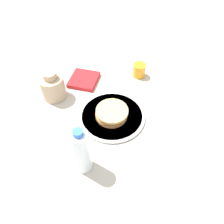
% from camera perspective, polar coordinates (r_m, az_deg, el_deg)
% --- Properties ---
extents(ground_plane, '(4.00, 4.00, 0.00)m').
position_cam_1_polar(ground_plane, '(0.93, -1.32, -1.20)').
color(ground_plane, '#BCB7AD').
extents(plate, '(0.28, 0.28, 0.01)m').
position_cam_1_polar(plate, '(0.92, 0.00, -1.06)').
color(plate, white).
rests_on(plate, ground_plane).
extents(pancake_stack, '(0.14, 0.14, 0.04)m').
position_cam_1_polar(pancake_stack, '(0.90, -0.05, -0.17)').
color(pancake_stack, '#BC7C44').
rests_on(pancake_stack, plate).
extents(juice_glass, '(0.06, 0.06, 0.07)m').
position_cam_1_polar(juice_glass, '(1.11, 7.12, 10.78)').
color(juice_glass, orange).
rests_on(juice_glass, ground_plane).
extents(cream_jug, '(0.11, 0.11, 0.14)m').
position_cam_1_polar(cream_jug, '(1.01, -15.23, 6.40)').
color(cream_jug, tan).
rests_on(cream_jug, ground_plane).
extents(water_bottle_near, '(0.06, 0.06, 0.21)m').
position_cam_1_polar(water_bottle_near, '(0.72, -7.97, -10.18)').
color(water_bottle_near, silver).
rests_on(water_bottle_near, ground_plane).
extents(napkin, '(0.16, 0.16, 0.02)m').
position_cam_1_polar(napkin, '(1.09, -7.35, 8.37)').
color(napkin, red).
rests_on(napkin, ground_plane).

